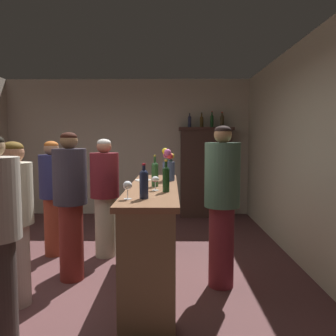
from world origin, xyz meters
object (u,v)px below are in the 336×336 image
wine_glass_mid (128,186)px  wine_bottle_chardonnay (144,183)px  wine_bottle_syrah (170,167)px  flower_arrangement (168,165)px  patron_in_grey (53,193)px  cheese_plate (143,180)px  patron_redhead (15,216)px  wine_glass_front (155,180)px  display_bottle_midright (222,120)px  patron_in_navy (105,193)px  bar_counter (153,233)px  display_cabinet (205,171)px  wine_bottle_pinot (166,178)px  bartender (222,200)px  patron_near_entrance (70,200)px  display_bottle_midleft (202,121)px  display_bottle_left (190,121)px  display_bottle_center (212,120)px  wine_bottle_merlot (155,173)px

wine_glass_mid → wine_bottle_chardonnay: bearing=10.1°
wine_bottle_syrah → flower_arrangement: bearing=-93.9°
wine_bottle_syrah → patron_in_grey: size_ratio=0.22×
cheese_plate → patron_redhead: bearing=-136.2°
wine_bottle_syrah → wine_glass_front: bearing=-97.9°
display_bottle_midright → patron_in_navy: 3.17m
bar_counter → wine_bottle_syrah: (0.18, 0.71, 0.67)m
display_cabinet → display_bottle_midright: bearing=0.0°
wine_bottle_chardonnay → patron_in_grey: bearing=130.9°
wine_bottle_pinot → cheese_plate: 0.93m
wine_glass_mid → display_cabinet: bearing=74.7°
wine_glass_mid → display_bottle_midright: (1.38, 3.87, 0.77)m
wine_glass_mid → display_bottle_midright: size_ratio=0.52×
wine_bottle_pinot → display_bottle_midright: bearing=73.1°
patron_redhead → bartender: (1.98, 0.43, 0.07)m
display_cabinet → patron_in_navy: (-1.57, -2.31, -0.08)m
wine_glass_mid → wine_bottle_syrah: bearing=76.7°
flower_arrangement → patron_near_entrance: 1.23m
display_bottle_midleft → patron_redhead: bearing=-119.3°
wine_glass_front → display_bottle_left: size_ratio=0.51×
wine_bottle_syrah → display_bottle_midleft: 2.56m
wine_bottle_syrah → display_bottle_midleft: size_ratio=1.14×
patron_in_grey → bartender: (2.12, -0.94, 0.08)m
display_bottle_center → bar_counter: bearing=-108.0°
display_bottle_left → display_bottle_midleft: (0.24, -0.00, -0.00)m
display_bottle_left → display_bottle_center: bearing=-0.0°
wine_glass_front → wine_bottle_merlot: bearing=93.5°
wine_bottle_pinot → display_cabinet: bearing=78.0°
cheese_plate → display_bottle_midleft: bearing=69.9°
cheese_plate → patron_redhead: 1.54m
wine_bottle_chardonnay → bartender: size_ratio=0.18×
bar_counter → flower_arrangement: 0.88m
patron_near_entrance → display_bottle_center: bearing=38.4°
wine_bottle_chardonnay → wine_glass_front: 0.47m
wine_bottle_chardonnay → wine_glass_mid: bearing=-169.9°
patron_in_grey → wine_glass_mid: bearing=-36.3°
wine_bottle_syrah → wine_bottle_chardonnay: wine_bottle_syrah is taller
wine_bottle_syrah → wine_bottle_merlot: wine_bottle_merlot is taller
bar_counter → display_bottle_left: size_ratio=8.11×
wine_glass_front → display_bottle_midleft: size_ratio=0.49×
patron_near_entrance → patron_in_navy: (0.23, 0.75, -0.04)m
display_cabinet → cheese_plate: (-1.04, -2.60, 0.13)m
patron_near_entrance → patron_in_grey: patron_near_entrance is taller
wine_glass_mid → flower_arrangement: (0.34, 1.28, 0.08)m
patron_redhead → wine_bottle_syrah: bearing=-1.0°
wine_glass_front → flower_arrangement: (0.12, 0.79, 0.08)m
wine_glass_mid → patron_in_grey: patron_in_grey is taller
bar_counter → wine_bottle_merlot: bearing=-40.3°
wine_bottle_chardonnay → display_bottle_midright: size_ratio=1.01×
wine_bottle_chardonnay → wine_bottle_merlot: (0.06, 0.74, 0.01)m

